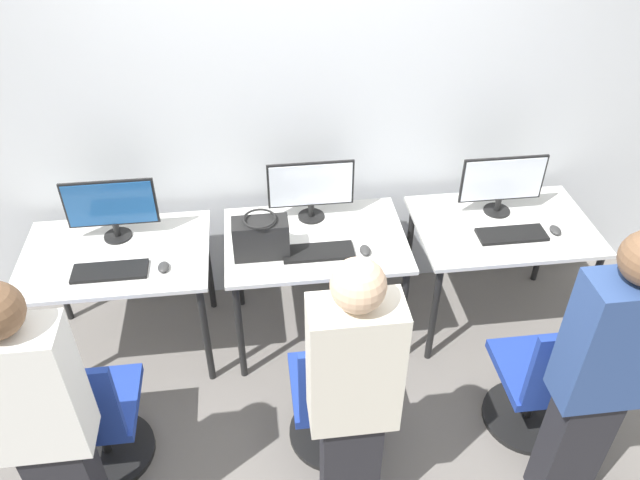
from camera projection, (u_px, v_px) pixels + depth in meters
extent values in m
plane|color=slate|center=(323.00, 373.00, 3.69)|extent=(20.00, 20.00, 0.00)
cube|color=silver|center=(305.00, 93.00, 3.49)|extent=(12.00, 0.05, 2.80)
cube|color=silver|center=(115.00, 255.00, 3.42)|extent=(1.02, 0.71, 0.02)
cylinder|color=black|center=(33.00, 350.00, 3.36)|extent=(0.04, 0.04, 0.71)
cylinder|color=black|center=(206.00, 335.00, 3.45)|extent=(0.04, 0.04, 0.71)
cylinder|color=black|center=(57.00, 276.00, 3.84)|extent=(0.04, 0.04, 0.71)
cylinder|color=black|center=(208.00, 265.00, 3.93)|extent=(0.04, 0.04, 0.71)
cylinder|color=black|center=(118.00, 236.00, 3.53)|extent=(0.16, 0.16, 0.01)
cylinder|color=black|center=(116.00, 229.00, 3.50)|extent=(0.04, 0.04, 0.08)
cube|color=black|center=(110.00, 203.00, 3.40)|extent=(0.50, 0.01, 0.28)
cube|color=navy|center=(110.00, 204.00, 3.39)|extent=(0.47, 0.01, 0.26)
cube|color=black|center=(110.00, 271.00, 3.28)|extent=(0.39, 0.15, 0.02)
ellipsoid|color=#333333|center=(164.00, 267.00, 3.30)|extent=(0.06, 0.09, 0.03)
cylinder|color=black|center=(108.00, 451.00, 3.25)|extent=(0.48, 0.48, 0.03)
cylinder|color=black|center=(101.00, 430.00, 3.14)|extent=(0.04, 0.04, 0.34)
cube|color=navy|center=(92.00, 405.00, 3.02)|extent=(0.44, 0.44, 0.05)
cube|color=navy|center=(72.00, 407.00, 2.71)|extent=(0.40, 0.04, 0.44)
cube|color=white|center=(29.00, 391.00, 2.30)|extent=(0.36, 0.20, 0.62)
cube|color=silver|center=(315.00, 240.00, 3.53)|extent=(1.02, 0.71, 0.02)
cylinder|color=black|center=(240.00, 332.00, 3.47)|extent=(0.04, 0.04, 0.71)
cylinder|color=black|center=(402.00, 317.00, 3.56)|extent=(0.04, 0.04, 0.71)
cylinder|color=black|center=(238.00, 262.00, 3.95)|extent=(0.04, 0.04, 0.71)
cylinder|color=black|center=(381.00, 251.00, 4.04)|extent=(0.04, 0.04, 0.71)
cylinder|color=black|center=(311.00, 216.00, 3.68)|extent=(0.16, 0.16, 0.01)
cylinder|color=black|center=(311.00, 210.00, 3.65)|extent=(0.04, 0.04, 0.08)
cube|color=black|center=(311.00, 184.00, 3.55)|extent=(0.50, 0.01, 0.28)
cube|color=silver|center=(311.00, 185.00, 3.55)|extent=(0.47, 0.01, 0.26)
cube|color=black|center=(318.00, 252.00, 3.41)|extent=(0.39, 0.15, 0.02)
ellipsoid|color=#333333|center=(365.00, 250.00, 3.41)|extent=(0.06, 0.09, 0.03)
cylinder|color=black|center=(334.00, 431.00, 3.35)|extent=(0.48, 0.48, 0.03)
cylinder|color=black|center=(334.00, 410.00, 3.23)|extent=(0.04, 0.04, 0.34)
cube|color=navy|center=(335.00, 385.00, 3.12)|extent=(0.44, 0.44, 0.05)
cube|color=navy|center=(342.00, 385.00, 2.81)|extent=(0.40, 0.04, 0.44)
cube|color=#232328|center=(349.00, 464.00, 2.81)|extent=(0.25, 0.16, 0.71)
cube|color=silver|center=(354.00, 365.00, 2.40)|extent=(0.36, 0.20, 0.62)
sphere|color=beige|center=(358.00, 285.00, 2.15)|extent=(0.20, 0.20, 0.20)
cube|color=silver|center=(504.00, 226.00, 3.64)|extent=(1.02, 0.71, 0.02)
cylinder|color=black|center=(434.00, 314.00, 3.57)|extent=(0.04, 0.04, 0.71)
cylinder|color=black|center=(586.00, 301.00, 3.66)|extent=(0.04, 0.04, 0.71)
cylinder|color=black|center=(409.00, 249.00, 4.06)|extent=(0.04, 0.04, 0.71)
cylinder|color=black|center=(544.00, 238.00, 4.15)|extent=(0.04, 0.04, 0.71)
cylinder|color=black|center=(497.00, 211.00, 3.73)|extent=(0.16, 0.16, 0.01)
cylinder|color=black|center=(498.00, 204.00, 3.70)|extent=(0.04, 0.04, 0.08)
cube|color=black|center=(503.00, 179.00, 3.60)|extent=(0.50, 0.01, 0.28)
cube|color=silver|center=(503.00, 180.00, 3.59)|extent=(0.47, 0.01, 0.26)
cube|color=black|center=(512.00, 235.00, 3.53)|extent=(0.39, 0.15, 0.02)
ellipsoid|color=#333333|center=(555.00, 230.00, 3.56)|extent=(0.06, 0.09, 0.03)
cylinder|color=black|center=(526.00, 416.00, 3.42)|extent=(0.48, 0.48, 0.03)
cylinder|color=black|center=(533.00, 395.00, 3.31)|extent=(0.04, 0.04, 0.34)
cube|color=navy|center=(541.00, 370.00, 3.19)|extent=(0.44, 0.44, 0.05)
cube|color=navy|center=(570.00, 368.00, 2.88)|extent=(0.40, 0.04, 0.44)
cube|color=#232328|center=(571.00, 445.00, 2.88)|extent=(0.25, 0.16, 0.74)
cube|color=navy|center=(614.00, 342.00, 2.46)|extent=(0.36, 0.20, 0.64)
cube|color=black|center=(261.00, 238.00, 3.34)|extent=(0.30, 0.14, 0.22)
torus|color=black|center=(259.00, 218.00, 3.26)|extent=(0.18, 0.18, 0.01)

